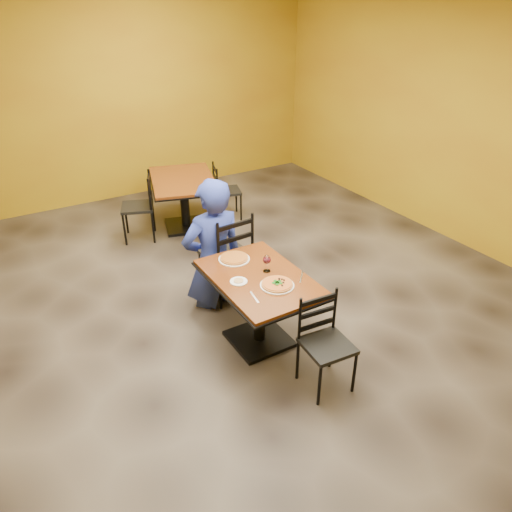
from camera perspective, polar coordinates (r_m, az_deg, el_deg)
floor at (r=5.23m, az=-2.48°, el=-7.01°), size 7.00×8.00×0.01m
ceiling at (r=4.23m, az=-3.44°, el=27.95°), size 7.00×8.00×0.01m
wall_back at (r=8.15m, az=-16.97°, el=16.70°), size 7.00×0.01×3.00m
wall_right at (r=6.82m, az=24.75°, el=13.10°), size 0.01×8.00×3.00m
table_main at (r=4.56m, az=0.40°, el=-4.53°), size 0.83×1.23×0.75m
table_second at (r=6.99m, az=-8.57°, el=7.61°), size 1.22×1.51×0.75m
chair_main_near at (r=4.19m, az=8.47°, el=-10.54°), size 0.42×0.42×0.87m
chair_main_far at (r=5.32m, az=-3.60°, el=0.20°), size 0.50×0.50×1.04m
chair_second_left at (r=6.81m, az=-13.90°, el=5.64°), size 0.54×0.54×0.93m
chair_second_right at (r=7.31m, az=-3.44°, el=7.68°), size 0.47×0.47×0.84m
diner at (r=5.11m, az=-5.15°, el=1.48°), size 0.71×0.48×1.45m
plate_main at (r=4.32m, az=2.52°, el=-3.50°), size 0.31×0.31×0.01m
pizza_main at (r=4.31m, az=2.53°, el=-3.32°), size 0.28×0.28×0.02m
plate_far at (r=4.73m, az=-2.61°, el=-0.37°), size 0.31×0.31×0.01m
pizza_far at (r=4.73m, az=-2.62°, el=-0.20°), size 0.28×0.28×0.02m
side_plate at (r=4.38m, az=-2.08°, el=-3.03°), size 0.16×0.16×0.01m
dip at (r=4.37m, az=-2.08°, el=-2.93°), size 0.09×0.09×0.01m
wine_glass at (r=4.50m, az=1.30°, el=-0.82°), size 0.08×0.08×0.18m
fork at (r=4.17m, az=-0.20°, el=-4.90°), size 0.04×0.19×0.00m
knife at (r=4.46m, az=5.41°, el=-2.50°), size 0.15×0.16×0.00m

